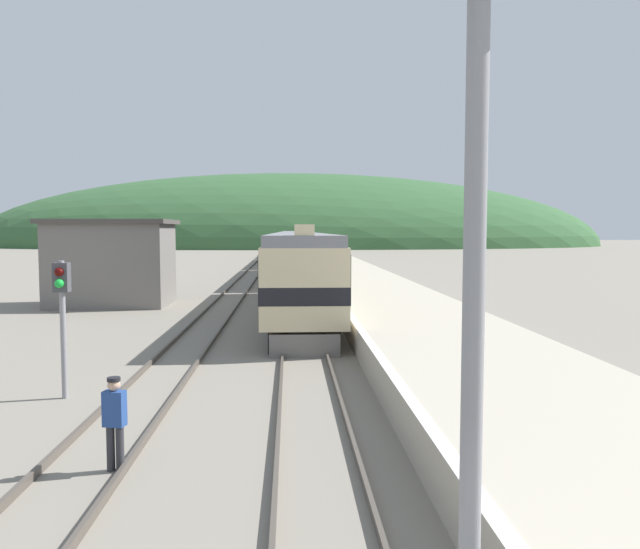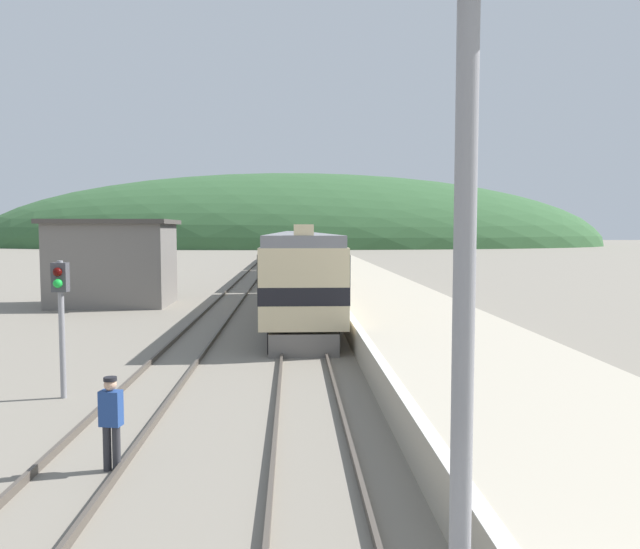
{
  "view_description": "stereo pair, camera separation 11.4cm",
  "coord_description": "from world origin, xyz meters",
  "px_view_note": "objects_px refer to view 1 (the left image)",
  "views": [
    {
      "loc": [
        -0.48,
        -2.66,
        4.13
      ],
      "look_at": [
        0.75,
        22.39,
        2.33
      ],
      "focal_mm": 35.0,
      "sensor_mm": 36.0,
      "label": 1
    },
    {
      "loc": [
        -0.37,
        -2.67,
        4.13
      ],
      "look_at": [
        0.75,
        22.39,
        2.33
      ],
      "focal_mm": 35.0,
      "sensor_mm": 36.0,
      "label": 2
    }
  ],
  "objects_px": {
    "carriage_second": "(295,253)",
    "track_worker": "(115,418)",
    "express_train_lead_car": "(300,271)",
    "carriage_third": "(293,246)",
    "signal_mast_main": "(478,75)",
    "signal_post_siding": "(62,299)",
    "carriage_fourth": "(293,242)"
  },
  "relations": [
    {
      "from": "signal_mast_main",
      "to": "carriage_second",
      "type": "bearing_deg",
      "value": 91.39
    },
    {
      "from": "express_train_lead_car",
      "to": "signal_mast_main",
      "type": "xyz_separation_m",
      "value": [
        1.16,
        -24.63,
        3.31
      ]
    },
    {
      "from": "express_train_lead_car",
      "to": "signal_post_siding",
      "type": "relative_size",
      "value": 6.17
    },
    {
      "from": "carriage_second",
      "to": "track_worker",
      "type": "bearing_deg",
      "value": -94.69
    },
    {
      "from": "signal_mast_main",
      "to": "signal_post_siding",
      "type": "height_order",
      "value": "signal_mast_main"
    },
    {
      "from": "carriage_second",
      "to": "track_worker",
      "type": "distance_m",
      "value": 42.49
    },
    {
      "from": "carriage_second",
      "to": "signal_post_siding",
      "type": "bearing_deg",
      "value": -99.08
    },
    {
      "from": "signal_post_siding",
      "to": "carriage_fourth",
      "type": "bearing_deg",
      "value": 85.93
    },
    {
      "from": "express_train_lead_car",
      "to": "carriage_second",
      "type": "xyz_separation_m",
      "value": [
        0.0,
        22.86,
        -0.01
      ]
    },
    {
      "from": "carriage_third",
      "to": "track_worker",
      "type": "height_order",
      "value": "carriage_third"
    },
    {
      "from": "express_train_lead_car",
      "to": "track_worker",
      "type": "relative_size",
      "value": 12.81
    },
    {
      "from": "express_train_lead_car",
      "to": "track_worker",
      "type": "bearing_deg",
      "value": -100.11
    },
    {
      "from": "express_train_lead_car",
      "to": "carriage_fourth",
      "type": "distance_m",
      "value": 69.81
    },
    {
      "from": "signal_post_siding",
      "to": "track_worker",
      "type": "height_order",
      "value": "signal_post_siding"
    },
    {
      "from": "express_train_lead_car",
      "to": "carriage_third",
      "type": "bearing_deg",
      "value": 90.0
    },
    {
      "from": "carriage_second",
      "to": "track_worker",
      "type": "height_order",
      "value": "carriage_second"
    },
    {
      "from": "signal_mast_main",
      "to": "signal_post_siding",
      "type": "distance_m",
      "value": 12.59
    },
    {
      "from": "carriage_third",
      "to": "carriage_fourth",
      "type": "distance_m",
      "value": 23.47
    },
    {
      "from": "carriage_second",
      "to": "signal_mast_main",
      "type": "bearing_deg",
      "value": -88.61
    },
    {
      "from": "carriage_third",
      "to": "signal_mast_main",
      "type": "relative_size",
      "value": 2.72
    },
    {
      "from": "express_train_lead_car",
      "to": "carriage_third",
      "type": "height_order",
      "value": "express_train_lead_car"
    },
    {
      "from": "carriage_second",
      "to": "carriage_third",
      "type": "bearing_deg",
      "value": 90.0
    },
    {
      "from": "carriage_third",
      "to": "signal_post_siding",
      "type": "relative_size",
      "value": 6.67
    },
    {
      "from": "carriage_second",
      "to": "carriage_fourth",
      "type": "bearing_deg",
      "value": 90.0
    },
    {
      "from": "express_train_lead_car",
      "to": "track_worker",
      "type": "distance_m",
      "value": 19.81
    },
    {
      "from": "signal_mast_main",
      "to": "signal_post_siding",
      "type": "relative_size",
      "value": 2.46
    },
    {
      "from": "track_worker",
      "to": "signal_mast_main",
      "type": "bearing_deg",
      "value": -48.12
    },
    {
      "from": "carriage_fourth",
      "to": "track_worker",
      "type": "distance_m",
      "value": 89.35
    },
    {
      "from": "carriage_third",
      "to": "express_train_lead_car",
      "type": "bearing_deg",
      "value": -90.0
    },
    {
      "from": "express_train_lead_car",
      "to": "carriage_fourth",
      "type": "relative_size",
      "value": 0.93
    },
    {
      "from": "signal_post_siding",
      "to": "track_worker",
      "type": "relative_size",
      "value": 2.08
    },
    {
      "from": "carriage_third",
      "to": "signal_mast_main",
      "type": "distance_m",
      "value": 71.05
    }
  ]
}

